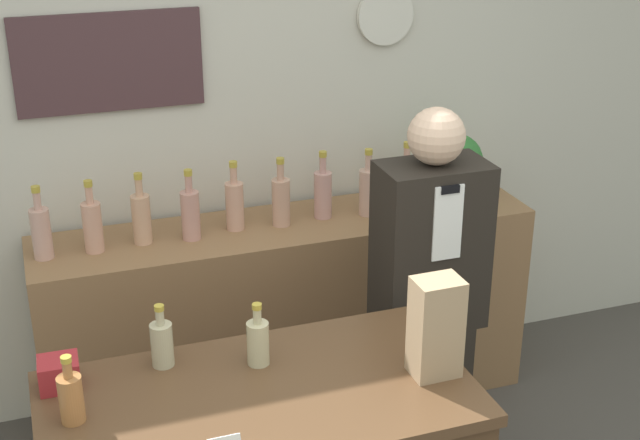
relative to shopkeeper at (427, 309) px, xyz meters
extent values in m
cube|color=beige|center=(-0.53, 0.99, 0.56)|extent=(5.20, 0.06, 2.70)
cube|color=#452C2F|center=(-1.01, 0.94, 0.82)|extent=(0.76, 0.02, 0.40)
cylinder|color=beige|center=(0.20, 0.94, 0.94)|extent=(0.26, 0.03, 0.26)
cube|color=#8E6642|center=(-0.34, 0.69, -0.33)|extent=(2.19, 0.47, 0.91)
cube|color=#533722|center=(-0.82, -0.54, 0.12)|extent=(1.28, 0.68, 0.04)
cube|color=black|center=(0.00, 0.00, -0.42)|extent=(0.30, 0.24, 0.74)
cube|color=black|center=(0.00, 0.00, 0.27)|extent=(0.40, 0.24, 0.64)
cube|color=white|center=(0.00, -0.12, 0.41)|extent=(0.11, 0.01, 0.28)
cube|color=black|center=(0.00, -0.13, 0.53)|extent=(0.07, 0.01, 0.03)
sphere|color=#DBB293|center=(0.00, 0.00, 0.69)|extent=(0.21, 0.21, 0.21)
cylinder|color=#4C3D2D|center=(0.44, 0.67, 0.17)|extent=(0.18, 0.18, 0.10)
sphere|color=#2D6B2D|center=(0.44, 0.67, 0.33)|extent=(0.25, 0.25, 0.25)
cube|color=tan|center=(-0.28, -0.61, 0.30)|extent=(0.15, 0.11, 0.32)
cube|color=maroon|center=(-1.37, -0.31, 0.19)|extent=(0.12, 0.11, 0.09)
cylinder|color=#A76B3A|center=(-1.34, -0.50, 0.22)|extent=(0.07, 0.07, 0.14)
cylinder|color=#A76B3A|center=(-1.34, -0.50, 0.31)|extent=(0.03, 0.03, 0.05)
cylinder|color=#B29933|center=(-1.34, -0.50, 0.35)|extent=(0.03, 0.03, 0.02)
cylinder|color=tan|center=(-1.05, -0.29, 0.22)|extent=(0.07, 0.07, 0.14)
cylinder|color=tan|center=(-1.05, -0.29, 0.31)|extent=(0.03, 0.03, 0.05)
cylinder|color=#B29933|center=(-1.05, -0.29, 0.35)|extent=(0.03, 0.03, 0.02)
cylinder|color=#BBB187|center=(-0.77, -0.38, 0.22)|extent=(0.07, 0.07, 0.14)
cylinder|color=#BBB187|center=(-0.77, -0.38, 0.31)|extent=(0.03, 0.03, 0.05)
cylinder|color=#B29933|center=(-0.77, -0.38, 0.35)|extent=(0.03, 0.03, 0.02)
cylinder|color=tan|center=(-1.36, 0.69, 0.22)|extent=(0.08, 0.08, 0.21)
cylinder|color=tan|center=(-1.36, 0.69, 0.36)|extent=(0.03, 0.03, 0.07)
cylinder|color=#B29933|center=(-1.36, 0.69, 0.41)|extent=(0.03, 0.03, 0.02)
cylinder|color=tan|center=(-1.16, 0.68, 0.22)|extent=(0.08, 0.08, 0.21)
cylinder|color=tan|center=(-1.16, 0.68, 0.36)|extent=(0.03, 0.03, 0.07)
cylinder|color=#B29933|center=(-1.16, 0.68, 0.41)|extent=(0.03, 0.03, 0.02)
cylinder|color=tan|center=(-0.96, 0.70, 0.22)|extent=(0.08, 0.08, 0.21)
cylinder|color=tan|center=(-0.96, 0.70, 0.36)|extent=(0.03, 0.03, 0.07)
cylinder|color=#B29933|center=(-0.96, 0.70, 0.41)|extent=(0.03, 0.03, 0.02)
cylinder|color=tan|center=(-0.77, 0.68, 0.22)|extent=(0.08, 0.08, 0.21)
cylinder|color=tan|center=(-0.77, 0.68, 0.36)|extent=(0.03, 0.03, 0.07)
cylinder|color=#B29933|center=(-0.77, 0.68, 0.41)|extent=(0.03, 0.03, 0.02)
cylinder|color=tan|center=(-0.57, 0.71, 0.22)|extent=(0.08, 0.08, 0.21)
cylinder|color=tan|center=(-0.57, 0.71, 0.36)|extent=(0.03, 0.03, 0.07)
cylinder|color=#B29933|center=(-0.57, 0.71, 0.41)|extent=(0.03, 0.03, 0.02)
cylinder|color=tan|center=(-0.37, 0.69, 0.22)|extent=(0.08, 0.08, 0.21)
cylinder|color=tan|center=(-0.37, 0.69, 0.36)|extent=(0.03, 0.03, 0.07)
cylinder|color=#B29933|center=(-0.37, 0.69, 0.41)|extent=(0.03, 0.03, 0.02)
cylinder|color=tan|center=(-0.17, 0.71, 0.22)|extent=(0.08, 0.08, 0.21)
cylinder|color=tan|center=(-0.17, 0.71, 0.36)|extent=(0.03, 0.03, 0.07)
cylinder|color=#B29933|center=(-0.17, 0.71, 0.41)|extent=(0.03, 0.03, 0.02)
cylinder|color=tan|center=(0.02, 0.68, 0.22)|extent=(0.08, 0.08, 0.21)
cylinder|color=tan|center=(0.02, 0.68, 0.36)|extent=(0.03, 0.03, 0.07)
cylinder|color=#B29933|center=(0.02, 0.68, 0.41)|extent=(0.03, 0.03, 0.02)
cylinder|color=tan|center=(0.22, 0.71, 0.22)|extent=(0.08, 0.08, 0.21)
cylinder|color=tan|center=(0.22, 0.71, 0.36)|extent=(0.03, 0.03, 0.07)
cylinder|color=#B29933|center=(0.22, 0.71, 0.41)|extent=(0.03, 0.03, 0.02)
camera|label=1|loc=(-1.37, -2.69, 1.65)|focal=50.00mm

